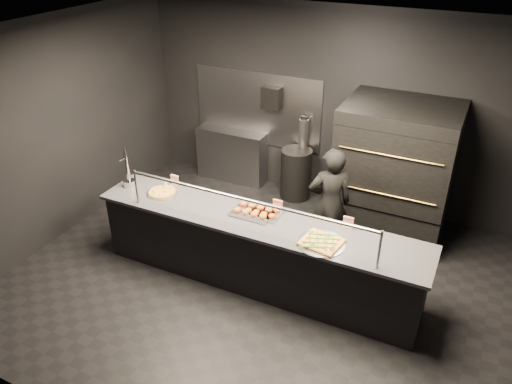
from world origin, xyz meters
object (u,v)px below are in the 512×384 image
at_px(fire_extinguisher, 303,133).
at_px(square_pizza, 321,242).
at_px(beer_tap, 128,175).
at_px(trash_bin, 296,174).
at_px(pizza_oven, 395,170).
at_px(slider_tray_b, 263,211).
at_px(service_counter, 257,250).
at_px(worker, 329,203).
at_px(towel_dispenser, 272,98).
at_px(round_pizza, 162,192).
at_px(slider_tray_a, 253,211).
at_px(prep_shelf, 232,155).

xyz_separation_m(fire_extinguisher, square_pizza, (1.20, -2.55, -0.12)).
xyz_separation_m(beer_tap, square_pizza, (2.72, -0.14, -0.15)).
bearing_deg(square_pizza, fire_extinguisher, 115.20).
distance_m(beer_tap, trash_bin, 2.76).
distance_m(pizza_oven, beer_tap, 3.62).
bearing_deg(fire_extinguisher, trash_bin, -98.86).
bearing_deg(slider_tray_b, fire_extinguisher, 98.91).
height_order(pizza_oven, fire_extinguisher, pizza_oven).
distance_m(service_counter, worker, 1.16).
distance_m(towel_dispenser, worker, 2.21).
xyz_separation_m(towel_dispenser, trash_bin, (0.52, -0.17, -1.14)).
relative_size(towel_dispenser, round_pizza, 0.87).
xyz_separation_m(towel_dispenser, worker, (1.48, -1.44, -0.77)).
distance_m(fire_extinguisher, slider_tray_a, 2.32).
bearing_deg(slider_tray_b, worker, 54.15).
relative_size(round_pizza, square_pizza, 0.76).
height_order(slider_tray_a, slider_tray_b, slider_tray_a).
distance_m(service_counter, square_pizza, 0.98).
relative_size(fire_extinguisher, slider_tray_b, 1.11).
bearing_deg(beer_tap, slider_tray_b, 4.73).
height_order(prep_shelf, beer_tap, beer_tap).
bearing_deg(trash_bin, round_pizza, -114.34).
height_order(beer_tap, square_pizza, beer_tap).
bearing_deg(slider_tray_a, towel_dispenser, 109.22).
distance_m(round_pizza, slider_tray_a, 1.27).
xyz_separation_m(towel_dispenser, slider_tray_b, (0.90, -2.24, -0.60)).
height_order(prep_shelf, slider_tray_b, slider_tray_b).
xyz_separation_m(prep_shelf, slider_tray_a, (1.50, -2.22, 0.50)).
relative_size(round_pizza, worker, 0.26).
height_order(square_pizza, worker, worker).
xyz_separation_m(square_pizza, worker, (-0.27, 1.10, -0.16)).
bearing_deg(round_pizza, slider_tray_b, 5.13).
bearing_deg(pizza_oven, trash_bin, 168.53).
relative_size(towel_dispenser, slider_tray_a, 0.70).
bearing_deg(slider_tray_a, service_counter, -43.86).
relative_size(pizza_oven, square_pizza, 3.60).
distance_m(slider_tray_a, worker, 1.11).
bearing_deg(worker, square_pizza, 74.21).
xyz_separation_m(fire_extinguisher, beer_tap, (-1.52, -2.41, 0.03)).
bearing_deg(trash_bin, square_pizza, -62.61).
distance_m(prep_shelf, slider_tray_b, 2.75).
bearing_deg(prep_shelf, fire_extinguisher, 3.66).
bearing_deg(beer_tap, square_pizza, -2.99).
relative_size(towel_dispenser, beer_tap, 0.58).
xyz_separation_m(slider_tray_a, square_pizza, (0.95, -0.25, -0.01)).
bearing_deg(beer_tap, trash_bin, 56.22).
height_order(towel_dispenser, fire_extinguisher, towel_dispenser).
distance_m(square_pizza, trash_bin, 2.72).
xyz_separation_m(fire_extinguisher, round_pizza, (-1.02, -2.38, -0.12)).
distance_m(pizza_oven, slider_tray_b, 2.12).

